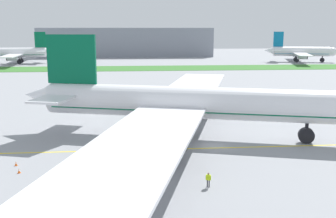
{
  "coord_description": "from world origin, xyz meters",
  "views": [
    {
      "loc": [
        -11.66,
        -57.41,
        17.36
      ],
      "look_at": [
        -5.74,
        11.29,
        3.58
      ],
      "focal_mm": 42.93,
      "sensor_mm": 36.0,
      "label": 1
    }
  ],
  "objects_px": {
    "traffic_cone_near_nose": "(16,164)",
    "traffic_cone_starboard_wing": "(49,185)",
    "ground_crew_wingwalker_port": "(208,178)",
    "traffic_cone_port_wing": "(19,171)",
    "airliner_foreground": "(184,103)",
    "parked_airliner_far_right": "(300,52)",
    "service_truck_baggage_loader": "(330,100)",
    "parked_airliner_far_centre": "(16,53)"
  },
  "relations": [
    {
      "from": "traffic_cone_near_nose",
      "to": "service_truck_baggage_loader",
      "type": "bearing_deg",
      "value": 30.74
    },
    {
      "from": "parked_airliner_far_right",
      "to": "traffic_cone_starboard_wing",
      "type": "bearing_deg",
      "value": -120.73
    },
    {
      "from": "traffic_cone_port_wing",
      "to": "ground_crew_wingwalker_port",
      "type": "bearing_deg",
      "value": -16.1
    },
    {
      "from": "airliner_foreground",
      "to": "service_truck_baggage_loader",
      "type": "relative_size",
      "value": 14.44
    },
    {
      "from": "traffic_cone_starboard_wing",
      "to": "parked_airliner_far_centre",
      "type": "relative_size",
      "value": 0.01
    },
    {
      "from": "traffic_cone_near_nose",
      "to": "ground_crew_wingwalker_port",
      "type": "bearing_deg",
      "value": -21.51
    },
    {
      "from": "service_truck_baggage_loader",
      "to": "traffic_cone_near_nose",
      "type": "bearing_deg",
      "value": -149.26
    },
    {
      "from": "parked_airliner_far_centre",
      "to": "parked_airliner_far_right",
      "type": "height_order",
      "value": "parked_airliner_far_right"
    },
    {
      "from": "traffic_cone_near_nose",
      "to": "traffic_cone_starboard_wing",
      "type": "relative_size",
      "value": 1.0
    },
    {
      "from": "service_truck_baggage_loader",
      "to": "traffic_cone_starboard_wing",
      "type": "bearing_deg",
      "value": -141.35
    },
    {
      "from": "traffic_cone_starboard_wing",
      "to": "airliner_foreground",
      "type": "bearing_deg",
      "value": 48.36
    },
    {
      "from": "airliner_foreground",
      "to": "parked_airliner_far_right",
      "type": "relative_size",
      "value": 1.6
    },
    {
      "from": "airliner_foreground",
      "to": "traffic_cone_starboard_wing",
      "type": "xyz_separation_m",
      "value": [
        -17.7,
        -19.9,
        -5.31
      ]
    },
    {
      "from": "traffic_cone_near_nose",
      "to": "service_truck_baggage_loader",
      "type": "relative_size",
      "value": 0.09
    },
    {
      "from": "service_truck_baggage_loader",
      "to": "parked_airliner_far_right",
      "type": "distance_m",
      "value": 130.36
    },
    {
      "from": "ground_crew_wingwalker_port",
      "to": "traffic_cone_port_wing",
      "type": "relative_size",
      "value": 2.95
    },
    {
      "from": "traffic_cone_near_nose",
      "to": "traffic_cone_starboard_wing",
      "type": "height_order",
      "value": "same"
    },
    {
      "from": "ground_crew_wingwalker_port",
      "to": "traffic_cone_near_nose",
      "type": "height_order",
      "value": "ground_crew_wingwalker_port"
    },
    {
      "from": "parked_airliner_far_centre",
      "to": "traffic_cone_starboard_wing",
      "type": "bearing_deg",
      "value": -73.48
    },
    {
      "from": "ground_crew_wingwalker_port",
      "to": "airliner_foreground",
      "type": "bearing_deg",
      "value": 90.02
    },
    {
      "from": "ground_crew_wingwalker_port",
      "to": "parked_airliner_far_centre",
      "type": "height_order",
      "value": "parked_airliner_far_centre"
    },
    {
      "from": "traffic_cone_starboard_wing",
      "to": "parked_airliner_far_centre",
      "type": "height_order",
      "value": "parked_airliner_far_centre"
    },
    {
      "from": "parked_airliner_far_right",
      "to": "service_truck_baggage_loader",
      "type": "bearing_deg",
      "value": -109.95
    },
    {
      "from": "parked_airliner_far_centre",
      "to": "ground_crew_wingwalker_port",
      "type": "bearing_deg",
      "value": -68.32
    },
    {
      "from": "ground_crew_wingwalker_port",
      "to": "parked_airliner_far_centre",
      "type": "bearing_deg",
      "value": 111.68
    },
    {
      "from": "traffic_cone_near_nose",
      "to": "service_truck_baggage_loader",
      "type": "distance_m",
      "value": 69.56
    },
    {
      "from": "traffic_cone_near_nose",
      "to": "parked_airliner_far_right",
      "type": "distance_m",
      "value": 189.39
    },
    {
      "from": "ground_crew_wingwalker_port",
      "to": "service_truck_baggage_loader",
      "type": "relative_size",
      "value": 0.27
    },
    {
      "from": "ground_crew_wingwalker_port",
      "to": "parked_airliner_far_right",
      "type": "xyz_separation_m",
      "value": [
        80.79,
        167.29,
        4.35
      ]
    },
    {
      "from": "traffic_cone_port_wing",
      "to": "service_truck_baggage_loader",
      "type": "distance_m",
      "value": 70.09
    },
    {
      "from": "airliner_foreground",
      "to": "service_truck_baggage_loader",
      "type": "xyz_separation_m",
      "value": [
        36.34,
        23.31,
        -4.06
      ]
    },
    {
      "from": "ground_crew_wingwalker_port",
      "to": "parked_airliner_far_right",
      "type": "bearing_deg",
      "value": 64.22
    },
    {
      "from": "service_truck_baggage_loader",
      "to": "parked_airliner_far_centre",
      "type": "distance_m",
      "value": 163.45
    },
    {
      "from": "traffic_cone_port_wing",
      "to": "traffic_cone_starboard_wing",
      "type": "xyz_separation_m",
      "value": [
        4.61,
        -4.86,
        0.0
      ]
    },
    {
      "from": "airliner_foreground",
      "to": "parked_airliner_far_right",
      "type": "bearing_deg",
      "value": 61.01
    },
    {
      "from": "traffic_cone_near_nose",
      "to": "traffic_cone_starboard_wing",
      "type": "distance_m",
      "value": 9.57
    },
    {
      "from": "airliner_foreground",
      "to": "traffic_cone_port_wing",
      "type": "xyz_separation_m",
      "value": [
        -22.3,
        -15.05,
        -5.31
      ]
    },
    {
      "from": "airliner_foreground",
      "to": "traffic_cone_near_nose",
      "type": "distance_m",
      "value": 26.97
    },
    {
      "from": "service_truck_baggage_loader",
      "to": "parked_airliner_far_centre",
      "type": "height_order",
      "value": "parked_airliner_far_centre"
    },
    {
      "from": "airliner_foreground",
      "to": "traffic_cone_port_wing",
      "type": "height_order",
      "value": "airliner_foreground"
    },
    {
      "from": "traffic_cone_port_wing",
      "to": "service_truck_baggage_loader",
      "type": "height_order",
      "value": "service_truck_baggage_loader"
    },
    {
      "from": "ground_crew_wingwalker_port",
      "to": "service_truck_baggage_loader",
      "type": "xyz_separation_m",
      "value": [
        36.34,
        44.8,
        0.5
      ]
    }
  ]
}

